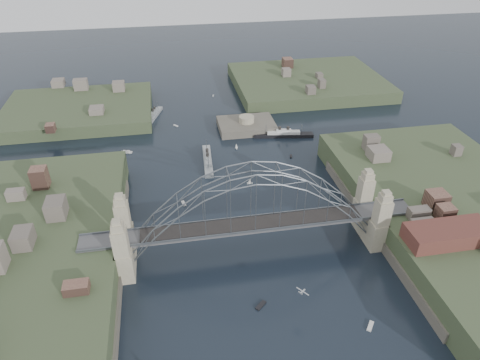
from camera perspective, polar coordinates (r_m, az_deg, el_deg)
name	(u,v)px	position (r m, az deg, el deg)	size (l,w,h in m)	color
ground	(252,249)	(113.33, 1.64, -9.13)	(500.00, 500.00, 0.00)	black
bridge	(253,211)	(105.52, 1.74, -4.13)	(84.00, 13.80, 24.60)	#4B4B4E
shore_west	(16,272)	(117.28, -27.50, -10.73)	(50.50, 90.00, 12.00)	#364428
shore_east	(455,219)	(133.86, 26.54, -4.64)	(50.50, 90.00, 12.00)	#364428
headland_nw	(80,115)	(196.22, -20.43, 8.10)	(60.00, 45.00, 9.00)	#364428
headland_ne	(307,86)	(217.49, 8.89, 12.18)	(70.00, 55.00, 9.50)	#364428
fort_island	(246,130)	(173.00, 0.86, 6.66)	(22.00, 16.00, 9.40)	#4F4A40
wharf_shed	(448,234)	(113.37, 25.78, -6.47)	(20.00, 8.00, 4.00)	#592D26
finger_pier	(453,311)	(108.81, 26.32, -15.20)	(4.00, 22.00, 1.40)	#4B4B4E
naval_cruiser_near	(208,160)	(149.43, -4.29, 2.64)	(4.00, 20.65, 6.16)	#909697
naval_cruiser_far	(154,115)	(186.62, -11.24, 8.45)	(7.21, 15.95, 5.43)	#909697
ocean_liner	(283,134)	(167.30, 5.76, 6.00)	(22.91, 6.51, 5.57)	black
aeroplane	(302,292)	(94.93, 8.20, -14.40)	(2.08, 2.75, 0.47)	#ADB1B5
small_boat_a	(184,204)	(129.94, -7.45, -3.10)	(1.42, 2.73, 0.45)	silver
small_boat_b	(250,181)	(137.57, 1.30, -0.14)	(1.81, 1.03, 2.38)	silver
small_boat_c	(261,305)	(100.13, 2.76, -16.21)	(2.86, 2.76, 0.45)	silver
small_boat_d	(291,156)	(153.98, 6.74, 3.12)	(1.29, 2.42, 0.45)	silver
small_boat_e	(126,152)	(160.70, -14.76, 3.60)	(4.20, 2.18, 1.43)	silver
small_boat_f	(236,146)	(157.75, -0.48, 4.50)	(1.06, 1.55, 2.38)	silver
small_boat_g	(370,326)	(100.30, 16.83, -17.99)	(2.41, 2.73, 0.45)	silver
small_boat_h	(176,126)	(176.99, -8.49, 7.10)	(1.99, 2.16, 0.45)	silver
small_boat_i	(330,215)	(126.85, 11.76, -4.59)	(2.17, 2.77, 0.45)	silver
small_boat_k	(213,96)	(204.83, -3.56, 11.02)	(1.00, 2.13, 0.45)	silver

